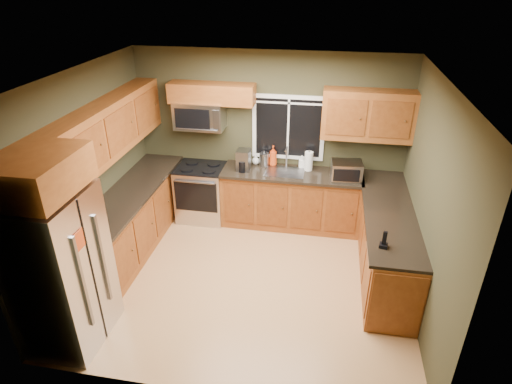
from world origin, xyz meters
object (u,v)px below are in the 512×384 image
(soap_bottle_c, at_px, (256,160))
(toaster_oven, at_px, (346,171))
(kettle, at_px, (264,159))
(paper_towel_roll, at_px, (309,161))
(refrigerator, at_px, (62,271))
(coffee_maker, at_px, (243,161))
(microwave, at_px, (200,115))
(soap_bottle_a, at_px, (273,156))
(cordless_phone, at_px, (384,242))
(soap_bottle_b, at_px, (302,162))
(range, at_px, (202,192))

(soap_bottle_c, bearing_deg, toaster_oven, -12.72)
(kettle, height_order, paper_towel_roll, paper_towel_roll)
(toaster_oven, bearing_deg, refrigerator, -137.85)
(coffee_maker, bearing_deg, microwave, 167.53)
(toaster_oven, bearing_deg, microwave, 174.33)
(refrigerator, height_order, microwave, microwave)
(kettle, height_order, soap_bottle_c, kettle)
(refrigerator, xyz_separation_m, paper_towel_roll, (2.39, 2.92, 0.19))
(toaster_oven, distance_m, soap_bottle_c, 1.45)
(refrigerator, relative_size, microwave, 2.37)
(microwave, bearing_deg, soap_bottle_c, 6.29)
(kettle, height_order, soap_bottle_a, soap_bottle_a)
(toaster_oven, xyz_separation_m, paper_towel_roll, (-0.57, 0.24, 0.01))
(kettle, bearing_deg, cordless_phone, -49.63)
(microwave, xyz_separation_m, kettle, (1.00, 0.04, -0.67))
(microwave, height_order, coffee_maker, microwave)
(cordless_phone, bearing_deg, soap_bottle_b, 118.25)
(toaster_oven, height_order, coffee_maker, coffee_maker)
(toaster_oven, relative_size, kettle, 1.76)
(paper_towel_roll, relative_size, soap_bottle_a, 1.01)
(cordless_phone, bearing_deg, toaster_oven, 103.37)
(microwave, bearing_deg, paper_towel_roll, 0.50)
(toaster_oven, height_order, kettle, toaster_oven)
(soap_bottle_b, bearing_deg, refrigerator, -127.23)
(soap_bottle_a, bearing_deg, coffee_maker, -149.71)
(soap_bottle_b, bearing_deg, toaster_oven, -25.13)
(microwave, relative_size, soap_bottle_c, 4.92)
(coffee_maker, relative_size, soap_bottle_c, 2.10)
(soap_bottle_b, bearing_deg, range, -171.76)
(refrigerator, distance_m, soap_bottle_b, 3.77)
(kettle, height_order, cordless_phone, kettle)
(refrigerator, distance_m, kettle, 3.40)
(paper_towel_roll, relative_size, soap_bottle_b, 1.70)
(microwave, xyz_separation_m, toaster_oven, (2.27, -0.23, -0.65))
(range, bearing_deg, refrigerator, -103.97)
(range, distance_m, soap_bottle_c, 1.04)
(refrigerator, bearing_deg, range, 76.03)
(range, bearing_deg, toaster_oven, -2.25)
(toaster_oven, bearing_deg, cordless_phone, -76.63)
(refrigerator, bearing_deg, microwave, 76.66)
(soap_bottle_a, bearing_deg, cordless_phone, -52.68)
(toaster_oven, relative_size, cordless_phone, 2.29)
(soap_bottle_b, height_order, cordless_phone, cordless_phone)
(paper_towel_roll, distance_m, cordless_phone, 2.18)
(soap_bottle_b, bearing_deg, soap_bottle_a, 180.00)
(microwave, relative_size, coffee_maker, 2.34)
(kettle, xyz_separation_m, cordless_phone, (1.68, -1.97, -0.06))
(coffee_maker, bearing_deg, soap_bottle_b, 15.82)
(paper_towel_roll, bearing_deg, toaster_oven, -22.78)
(refrigerator, relative_size, paper_towel_roll, 5.45)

